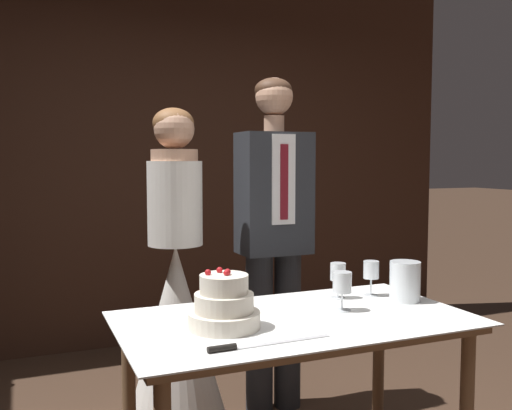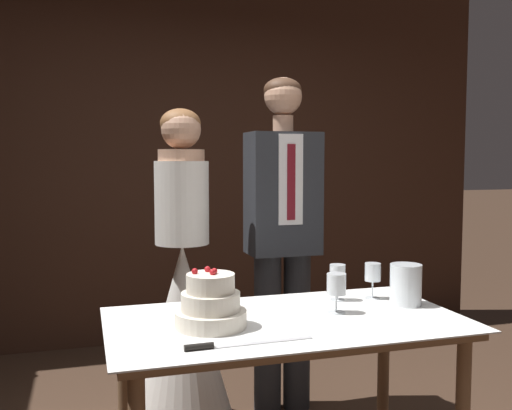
% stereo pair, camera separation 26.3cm
% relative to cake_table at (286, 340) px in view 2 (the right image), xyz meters
% --- Properties ---
extents(wall_back, '(5.11, 0.12, 2.90)m').
position_rel_cake_table_xyz_m(wall_back, '(-0.06, 2.29, 0.78)').
color(wall_back, '#382116').
rests_on(wall_back, ground_plane).
extents(cake_table, '(1.41, 0.78, 0.76)m').
position_rel_cake_table_xyz_m(cake_table, '(0.00, 0.00, 0.00)').
color(cake_table, brown).
rests_on(cake_table, ground_plane).
extents(tiered_cake, '(0.27, 0.27, 0.23)m').
position_rel_cake_table_xyz_m(tiered_cake, '(-0.31, -0.02, 0.17)').
color(tiered_cake, silver).
rests_on(tiered_cake, cake_table).
extents(cake_knife, '(0.46, 0.03, 0.02)m').
position_rel_cake_table_xyz_m(cake_knife, '(-0.31, -0.27, 0.10)').
color(cake_knife, silver).
rests_on(cake_knife, cake_table).
extents(wine_glass_near, '(0.07, 0.07, 0.16)m').
position_rel_cake_table_xyz_m(wine_glass_near, '(0.49, 0.20, 0.21)').
color(wine_glass_near, silver).
rests_on(wine_glass_near, cake_table).
extents(wine_glass_middle, '(0.08, 0.08, 0.16)m').
position_rel_cake_table_xyz_m(wine_glass_middle, '(0.23, 0.02, 0.20)').
color(wine_glass_middle, silver).
rests_on(wine_glass_middle, cake_table).
extents(wine_glass_far, '(0.07, 0.07, 0.16)m').
position_rel_cake_table_xyz_m(wine_glass_far, '(0.32, 0.21, 0.20)').
color(wine_glass_far, silver).
rests_on(wine_glass_far, cake_table).
extents(hurricane_candle, '(0.14, 0.14, 0.18)m').
position_rel_cake_table_xyz_m(hurricane_candle, '(0.57, 0.05, 0.17)').
color(hurricane_candle, silver).
rests_on(hurricane_candle, cake_table).
extents(bride, '(0.54, 0.54, 1.66)m').
position_rel_cake_table_xyz_m(bride, '(-0.28, 0.82, -0.06)').
color(bride, white).
rests_on(bride, ground_plane).
extents(groom, '(0.38, 0.25, 1.83)m').
position_rel_cake_table_xyz_m(groom, '(0.28, 0.82, 0.34)').
color(groom, '#282B30').
rests_on(groom, ground_plane).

